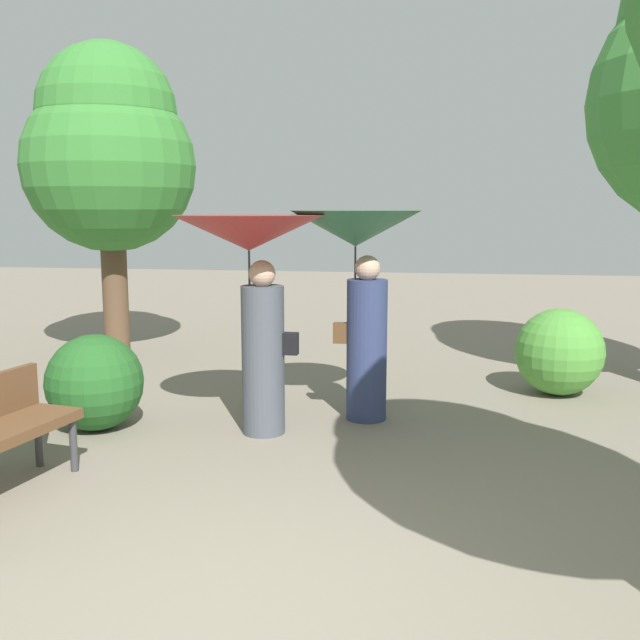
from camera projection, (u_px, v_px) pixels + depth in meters
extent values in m
plane|color=gray|center=(208.00, 624.00, 3.57)|extent=(40.00, 40.00, 0.00)
cylinder|color=#474C56|center=(263.00, 360.00, 6.51)|extent=(0.39, 0.39, 1.37)
sphere|color=tan|center=(262.00, 274.00, 6.39)|extent=(0.24, 0.24, 0.24)
cylinder|color=#333338|center=(250.00, 294.00, 6.43)|extent=(0.02, 0.02, 0.79)
cone|color=#B22D2D|center=(249.00, 233.00, 6.35)|extent=(1.35, 1.35, 0.31)
cube|color=black|center=(290.00, 344.00, 6.45)|extent=(0.14, 0.10, 0.20)
cylinder|color=navy|center=(367.00, 350.00, 6.95)|extent=(0.39, 0.39, 1.38)
sphere|color=tan|center=(368.00, 268.00, 6.82)|extent=(0.25, 0.25, 0.25)
cylinder|color=#333338|center=(355.00, 288.00, 6.87)|extent=(0.02, 0.02, 0.79)
cone|color=#33724C|center=(356.00, 229.00, 6.78)|extent=(1.25, 1.25, 0.34)
cube|color=brown|center=(341.00, 333.00, 6.96)|extent=(0.14, 0.10, 0.20)
cylinder|color=#38383D|center=(73.00, 444.00, 5.61)|extent=(0.06, 0.06, 0.44)
cylinder|color=#38383D|center=(38.00, 440.00, 5.72)|extent=(0.06, 0.06, 0.44)
cylinder|color=brown|center=(113.00, 231.00, 9.80)|extent=(0.35, 0.35, 3.50)
sphere|color=#387F33|center=(110.00, 166.00, 9.67)|extent=(2.32, 2.32, 2.32)
sphere|color=#387F33|center=(107.00, 113.00, 9.56)|extent=(1.86, 1.86, 1.86)
sphere|color=#235B23|center=(95.00, 382.00, 6.65)|extent=(0.90, 0.90, 0.90)
sphere|color=#4C9338|center=(559.00, 352.00, 7.90)|extent=(0.97, 0.97, 0.97)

